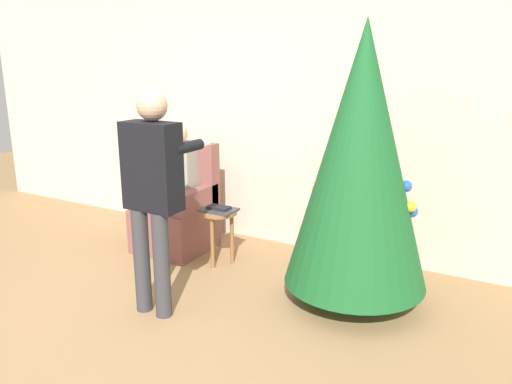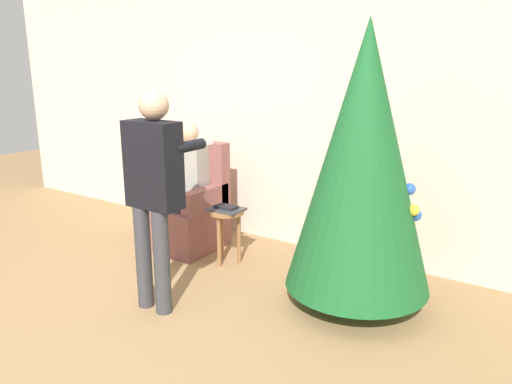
{
  "view_description": "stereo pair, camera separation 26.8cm",
  "coord_description": "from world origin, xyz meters",
  "px_view_note": "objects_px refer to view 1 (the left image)",
  "views": [
    {
      "loc": [
        2.45,
        -2.21,
        1.86
      ],
      "look_at": [
        0.73,
        0.86,
        0.92
      ],
      "focal_mm": 35.0,
      "sensor_mm": 36.0,
      "label": 1
    },
    {
      "loc": [
        2.68,
        -2.07,
        1.86
      ],
      "look_at": [
        0.73,
        0.86,
        0.92
      ],
      "focal_mm": 35.0,
      "sensor_mm": 36.0,
      "label": 2
    }
  ],
  "objects_px": {
    "side_stool": "(219,222)",
    "christmas_tree": "(360,158)",
    "armchair": "(178,213)",
    "person_seated": "(174,182)",
    "person_standing": "(153,184)"
  },
  "relations": [
    {
      "from": "person_standing",
      "to": "side_stool",
      "type": "height_order",
      "value": "person_standing"
    },
    {
      "from": "armchair",
      "to": "person_standing",
      "type": "bearing_deg",
      "value": -58.73
    },
    {
      "from": "person_seated",
      "to": "person_standing",
      "type": "bearing_deg",
      "value": -58.0
    },
    {
      "from": "armchair",
      "to": "side_stool",
      "type": "relative_size",
      "value": 2.06
    },
    {
      "from": "side_stool",
      "to": "person_seated",
      "type": "bearing_deg",
      "value": 169.79
    },
    {
      "from": "armchair",
      "to": "christmas_tree",
      "type": "bearing_deg",
      "value": -7.16
    },
    {
      "from": "side_stool",
      "to": "person_standing",
      "type": "bearing_deg",
      "value": -84.9
    },
    {
      "from": "christmas_tree",
      "to": "side_stool",
      "type": "relative_size",
      "value": 4.19
    },
    {
      "from": "side_stool",
      "to": "christmas_tree",
      "type": "bearing_deg",
      "value": -4.47
    },
    {
      "from": "person_standing",
      "to": "side_stool",
      "type": "relative_size",
      "value": 3.22
    },
    {
      "from": "person_seated",
      "to": "christmas_tree",
      "type": "bearing_deg",
      "value": -6.24
    },
    {
      "from": "christmas_tree",
      "to": "person_standing",
      "type": "xyz_separation_m",
      "value": [
        -1.25,
        -0.87,
        -0.16
      ]
    },
    {
      "from": "christmas_tree",
      "to": "armchair",
      "type": "relative_size",
      "value": 2.03
    },
    {
      "from": "christmas_tree",
      "to": "side_stool",
      "type": "distance_m",
      "value": 1.53
    },
    {
      "from": "armchair",
      "to": "person_seated",
      "type": "relative_size",
      "value": 0.84
    }
  ]
}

